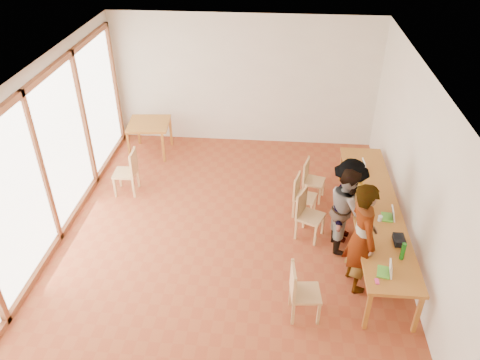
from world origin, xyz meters
name	(u,v)px	position (x,y,z in m)	size (l,w,h in m)	color
ground	(225,249)	(0.00, 0.00, 0.00)	(8.00, 8.00, 0.00)	#9D4826
wall_back	(244,81)	(0.00, 4.00, 1.50)	(6.00, 0.10, 3.00)	silver
wall_right	(422,185)	(3.00, 0.00, 1.50)	(0.10, 8.00, 3.00)	silver
window_wall	(40,167)	(-2.96, 0.00, 1.50)	(0.10, 8.00, 3.00)	white
ceiling	(222,82)	(0.00, 0.00, 3.02)	(6.00, 8.00, 0.04)	white
communal_table	(375,208)	(2.50, 0.45, 0.70)	(0.80, 4.00, 0.75)	#A86225
side_table	(149,126)	(-2.09, 3.20, 0.67)	(0.90, 0.90, 0.75)	#A86225
chair_near	(299,287)	(1.21, -1.33, 0.55)	(0.46, 0.46, 0.48)	#DFAC6F
chair_mid	(306,209)	(1.35, 0.51, 0.55)	(0.56, 0.56, 0.48)	#DFAC6F
chair_far	(301,191)	(1.28, 1.14, 0.51)	(0.47, 0.47, 0.44)	#DFAC6F
chair_empty	(310,176)	(1.47, 1.69, 0.51)	(0.48, 0.48, 0.44)	#DFAC6F
chair_spare	(129,168)	(-2.08, 1.56, 0.58)	(0.45, 0.45, 0.50)	#DFAC6F
person_near	(362,237)	(2.11, -0.61, 0.93)	(0.68, 0.44, 1.86)	gray
person_mid	(347,209)	(2.01, 0.32, 0.76)	(0.74, 0.58, 1.52)	gray
person_far	(347,201)	(2.03, 0.50, 0.79)	(1.02, 0.58, 1.57)	gray
laptop_near	(387,271)	(2.41, -1.15, 0.81)	(0.25, 0.27, 0.20)	#58BC32
laptop_mid	(390,215)	(2.68, 0.14, 0.81)	(0.22, 0.25, 0.20)	#58BC32
laptop_far	(362,167)	(2.41, 1.62, 0.80)	(0.22, 0.25, 0.20)	#58BC32
yellow_mug	(361,185)	(2.32, 1.00, 0.79)	(0.11, 0.11, 0.09)	gold
green_bottle	(403,251)	(2.67, -0.82, 0.89)	(0.07, 0.07, 0.28)	#187018
clear_glass	(380,218)	(2.51, 0.05, 0.80)	(0.07, 0.07, 0.09)	silver
condiment_cup	(366,242)	(2.20, -0.53, 0.78)	(0.08, 0.08, 0.06)	white
pink_phone	(377,281)	(2.25, -1.32, 0.76)	(0.05, 0.10, 0.01)	#F6378B
black_pouch	(399,240)	(2.71, -0.46, 0.80)	(0.16, 0.26, 0.09)	black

